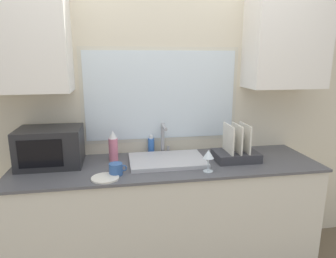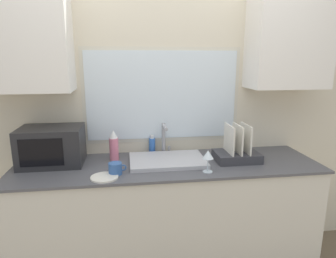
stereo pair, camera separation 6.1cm
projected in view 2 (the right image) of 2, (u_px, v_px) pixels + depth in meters
countertop at (168, 218)px, 2.41m from camera, size 2.33×0.67×0.93m
wall_back at (163, 94)px, 2.48m from camera, size 6.00×0.38×2.60m
sink_basin at (167, 160)px, 2.33m from camera, size 0.58×0.40×0.03m
faucet at (164, 136)px, 2.49m from camera, size 0.08×0.18×0.26m
microwave at (52, 146)px, 2.26m from camera, size 0.46×0.34×0.29m
dish_rack at (237, 152)px, 2.35m from camera, size 0.34×0.25×0.29m
spray_bottle at (114, 146)px, 2.36m from camera, size 0.07×0.07×0.24m
soap_bottle at (152, 145)px, 2.55m from camera, size 0.05×0.05×0.16m
mug_near_sink at (115, 169)px, 2.08m from camera, size 0.13×0.09×0.08m
wine_glass at (208, 155)px, 2.11m from camera, size 0.08×0.08×0.16m
small_plate at (104, 177)px, 2.02m from camera, size 0.19×0.19×0.01m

